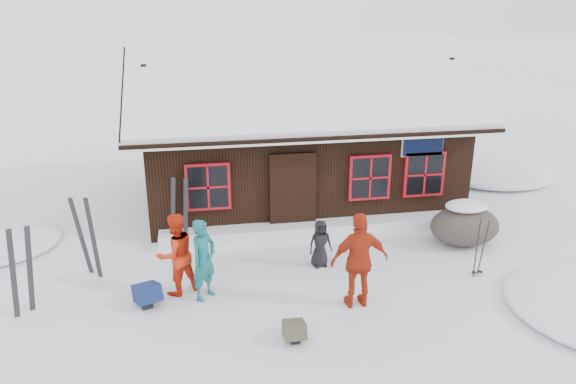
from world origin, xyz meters
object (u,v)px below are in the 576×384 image
at_px(skier_crouched, 320,243).
at_px(ski_pair_left, 22,273).
at_px(skier_orange_right, 359,261).
at_px(backpack_olive, 294,333).
at_px(skier_orange_left, 176,254).
at_px(boulder, 465,225).
at_px(skier_teal, 204,260).
at_px(ski_poles, 480,249).
at_px(backpack_blue, 147,297).

height_order(skier_crouched, ski_pair_left, ski_pair_left).
bearing_deg(skier_orange_right, backpack_olive, 31.24).
xyz_separation_m(skier_orange_left, skier_crouched, (3.02, 0.61, -0.31)).
relative_size(skier_orange_right, boulder, 1.15).
relative_size(skier_crouched, boulder, 0.65).
xyz_separation_m(skier_teal, backpack_olive, (1.44, -1.69, -0.68)).
bearing_deg(ski_poles, ski_pair_left, 179.09).
distance_m(boulder, ski_pair_left, 9.46).
bearing_deg(skier_orange_left, ski_poles, 146.67).
bearing_deg(backpack_olive, skier_teal, 131.99).
xyz_separation_m(skier_teal, ski_poles, (5.64, -0.11, -0.19)).
bearing_deg(skier_orange_left, skier_teal, 121.41).
bearing_deg(skier_orange_left, boulder, 159.94).
relative_size(skier_orange_right, skier_crouched, 1.78).
relative_size(ski_poles, backpack_blue, 2.22).
height_order(skier_orange_left, backpack_olive, skier_orange_left).
distance_m(skier_orange_left, backpack_olive, 2.87).
distance_m(skier_orange_right, skier_crouched, 1.78).
relative_size(backpack_blue, backpack_olive, 1.21).
relative_size(skier_crouched, ski_pair_left, 0.60).
distance_m(skier_crouched, backpack_blue, 3.74).
bearing_deg(ski_poles, backpack_olive, -159.38).
bearing_deg(skier_orange_right, ski_poles, -167.66).
distance_m(skier_orange_right, backpack_blue, 4.07).
xyz_separation_m(skier_crouched, ski_pair_left, (-5.77, -0.87, 0.30)).
xyz_separation_m(skier_teal, boulder, (6.07, 1.40, -0.33)).
distance_m(skier_teal, skier_crouched, 2.67).
relative_size(skier_orange_left, ski_poles, 1.27).
distance_m(skier_orange_left, backpack_blue, 0.95).
bearing_deg(backpack_blue, ski_pair_left, 157.24).
xyz_separation_m(skier_orange_right, ski_poles, (2.80, 0.69, -0.32)).
distance_m(skier_teal, backpack_olive, 2.32).
xyz_separation_m(skier_teal, skier_orange_right, (2.83, -0.80, 0.13)).
bearing_deg(backpack_blue, skier_teal, -16.48).
height_order(backpack_blue, backpack_olive, backpack_blue).
distance_m(ski_pair_left, backpack_olive, 5.07).
relative_size(skier_teal, boulder, 0.99).
height_order(skier_teal, ski_pair_left, ski_pair_left).
xyz_separation_m(skier_teal, ski_pair_left, (-3.28, 0.03, 0.01)).
xyz_separation_m(boulder, ski_pair_left, (-9.35, -1.37, 0.34)).
relative_size(skier_orange_left, backpack_blue, 2.81).
xyz_separation_m(boulder, ski_poles, (-0.43, -1.51, 0.13)).
height_order(skier_teal, skier_crouched, skier_teal).
distance_m(skier_crouched, ski_pair_left, 5.84).
bearing_deg(skier_orange_right, skier_teal, -17.09).
bearing_deg(ski_pair_left, backpack_blue, -32.53).
bearing_deg(boulder, backpack_blue, -168.41).
bearing_deg(skier_crouched, skier_orange_left, -176.27).
height_order(skier_teal, boulder, skier_teal).
distance_m(skier_orange_left, ski_poles, 6.18).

